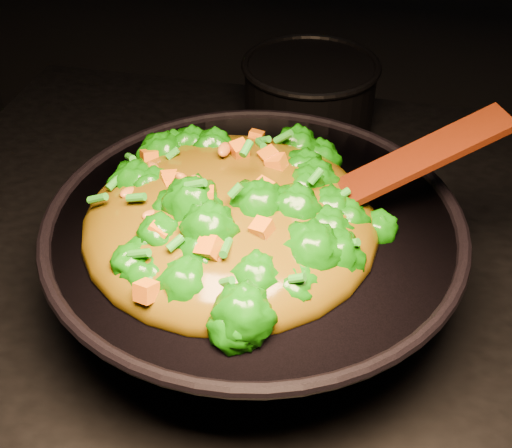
# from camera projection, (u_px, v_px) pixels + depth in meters

# --- Properties ---
(stovetop) EXTENTS (1.20, 0.90, 0.90)m
(stovetop) POSITION_uv_depth(u_px,v_px,m) (296.00, 440.00, 1.15)
(stovetop) COLOR black
(stovetop) RESTS_ON ground
(wok) EXTENTS (0.51, 0.51, 0.13)m
(wok) POSITION_uv_depth(u_px,v_px,m) (254.00, 261.00, 0.76)
(wok) COLOR black
(wok) RESTS_ON stovetop
(stir_fry) EXTENTS (0.41, 0.41, 0.11)m
(stir_fry) POSITION_uv_depth(u_px,v_px,m) (229.00, 186.00, 0.67)
(stir_fry) COLOR #116106
(stir_fry) RESTS_ON wok
(spatula) EXTENTS (0.28, 0.17, 0.12)m
(spatula) POSITION_uv_depth(u_px,v_px,m) (375.00, 179.00, 0.69)
(spatula) COLOR #3B1107
(spatula) RESTS_ON wok
(back_pot) EXTENTS (0.28, 0.28, 0.12)m
(back_pot) POSITION_uv_depth(u_px,v_px,m) (309.00, 96.00, 1.07)
(back_pot) COLOR black
(back_pot) RESTS_ON stovetop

